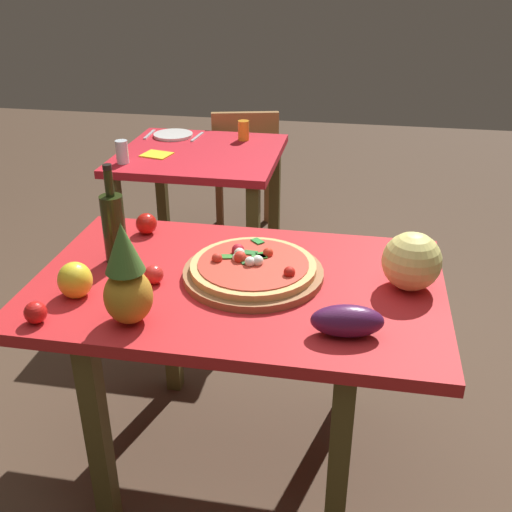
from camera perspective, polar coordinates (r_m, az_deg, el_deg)
The scene contains 20 objects.
ground_plane at distance 2.40m, azimuth -1.47°, elevation -18.49°, with size 10.00×10.00×0.00m, color #4C3828.
display_table at distance 1.98m, azimuth -1.70°, elevation -4.72°, with size 1.30×0.83×0.76m.
background_table at distance 3.26m, azimuth -5.22°, elevation 7.65°, with size 0.83×0.80×0.76m.
dining_chair at distance 3.86m, azimuth -1.06°, elevation 8.45°, with size 0.48×0.48×0.85m.
pizza_board at distance 1.94m, azimuth -0.26°, elevation -1.64°, with size 0.45×0.45×0.03m, color #95613B.
pizza at distance 1.93m, azimuth -0.31°, elevation -0.90°, with size 0.40×0.40×0.06m.
wine_bottle at distance 2.05m, azimuth -13.23°, elevation 2.74°, with size 0.08×0.08×0.34m.
pineapple_left at distance 1.70m, azimuth -12.09°, elevation -2.14°, with size 0.14×0.14×0.30m.
melon at distance 1.91m, azimuth 14.45°, elevation -0.49°, with size 0.18×0.18×0.18m, color #E8DB76.
bell_pepper at distance 1.90m, azimuth -16.67°, elevation -2.20°, with size 0.10×0.10×0.11m, color yellow.
eggplant at distance 1.66m, azimuth 8.59°, elevation -6.06°, with size 0.20×0.09×0.09m, color #4A1945.
tomato_near_board at distance 1.81m, azimuth -20.04°, elevation -5.01°, with size 0.06×0.06×0.06m, color red.
tomato_beside_pepper at distance 2.27m, azimuth -10.28°, elevation 3.02°, with size 0.08×0.08×0.08m, color red.
tomato_at_corner at distance 1.93m, azimuth -9.59°, elevation -1.72°, with size 0.06×0.06×0.06m, color red.
drinking_glass_juice at distance 3.39m, azimuth -1.18°, elevation 11.74°, with size 0.06×0.06×0.11m, color orange.
drinking_glass_water at distance 3.08m, azimuth -12.50°, elevation 9.55°, with size 0.06×0.06×0.11m, color silver.
dinner_plate at distance 3.51m, azimuth -7.80°, elevation 11.23°, with size 0.22×0.22×0.02m, color white.
fork_utensil at distance 3.55m, azimuth -9.99°, elevation 11.21°, with size 0.02×0.18×0.01m, color silver.
knife_utensil at distance 3.47m, azimuth -5.55°, elevation 11.11°, with size 0.02×0.18×0.01m, color silver.
napkin_folded at distance 3.18m, azimuth -9.33°, elevation 9.41°, with size 0.14×0.12×0.01m, color yellow.
Camera 1 is at (0.36, -1.65, 1.71)m, focal length 42.49 mm.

